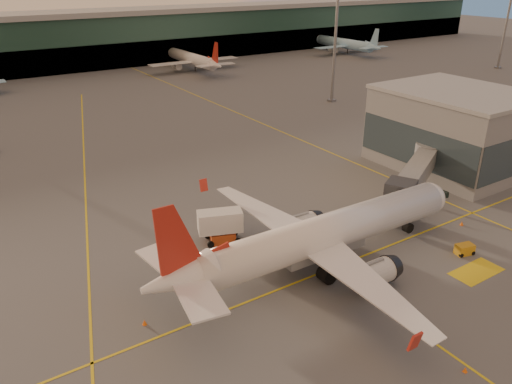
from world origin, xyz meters
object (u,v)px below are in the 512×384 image
gpu_cart (465,249)px  catering_truck (221,225)px  pushback_tug (381,210)px  main_airplane (320,237)px

gpu_cart → catering_truck: bearing=155.2°
gpu_cart → pushback_tug: pushback_tug is taller
catering_truck → gpu_cart: catering_truck is taller
catering_truck → gpu_cart: size_ratio=2.45×
catering_truck → main_airplane: bearing=-40.0°
main_airplane → gpu_cart: size_ratio=16.90×
pushback_tug → gpu_cart: bearing=-86.8°
pushback_tug → catering_truck: bearing=165.1°
main_airplane → pushback_tug: (14.98, 5.22, -3.10)m
gpu_cart → pushback_tug: (-0.79, 12.22, 0.13)m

